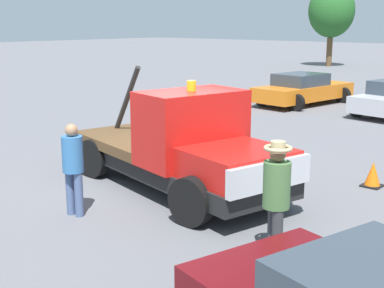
# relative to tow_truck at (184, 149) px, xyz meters

# --- Properties ---
(ground_plane) EXTENTS (160.00, 160.00, 0.00)m
(ground_plane) POSITION_rel_tow_truck_xyz_m (-0.34, 0.07, -0.92)
(ground_plane) COLOR slate
(tow_truck) EXTENTS (5.98, 3.12, 2.51)m
(tow_truck) POSITION_rel_tow_truck_xyz_m (0.00, 0.00, 0.00)
(tow_truck) COLOR black
(tow_truck) RESTS_ON ground
(person_near_truck) EXTENTS (0.41, 0.41, 1.84)m
(person_near_truck) POSITION_rel_tow_truck_xyz_m (3.22, -1.58, 0.16)
(person_near_truck) COLOR #38383D
(person_near_truck) RESTS_ON ground
(person_at_hood) EXTENTS (0.38, 0.38, 1.71)m
(person_at_hood) POSITION_rel_tow_truck_xyz_m (-0.61, -2.30, 0.06)
(person_at_hood) COLOR #475B84
(person_at_hood) RESTS_ON ground
(parked_car_orange) EXTENTS (2.80, 5.06, 1.34)m
(parked_car_orange) POSITION_rel_tow_truck_xyz_m (-4.34, 12.38, -0.27)
(parked_car_orange) COLOR orange
(parked_car_orange) RESTS_ON ground
(tree_left) EXTENTS (3.59, 3.59, 6.41)m
(tree_left) POSITION_rel_tow_truck_xyz_m (-13.11, 31.74, 3.37)
(tree_left) COLOR brown
(tree_left) RESTS_ON ground
(traffic_cone) EXTENTS (0.40, 0.40, 0.55)m
(traffic_cone) POSITION_rel_tow_truck_xyz_m (2.77, 2.99, -0.67)
(traffic_cone) COLOR black
(traffic_cone) RESTS_ON ground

